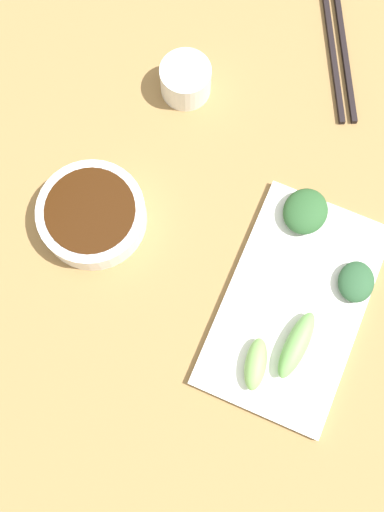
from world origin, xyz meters
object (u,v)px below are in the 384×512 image
chopsticks (339,53)px  tea_cup (186,80)px  sauce_bowl (92,215)px  serving_plate (294,304)px

chopsticks → tea_cup: tea_cup is taller
chopsticks → tea_cup: bearing=-169.2°
sauce_bowl → chopsticks: bearing=59.6°
sauce_bowl → tea_cup: size_ratio=1.98×
sauce_bowl → chopsticks: 0.44m
sauce_bowl → tea_cup: 0.24m
tea_cup → serving_plate: bearing=-42.6°
sauce_bowl → chopsticks: size_ratio=0.67×
serving_plate → tea_cup: size_ratio=4.09×
chopsticks → tea_cup: 0.24m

